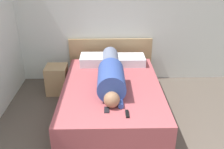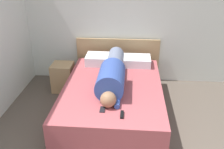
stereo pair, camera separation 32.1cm
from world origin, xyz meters
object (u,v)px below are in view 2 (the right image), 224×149
Objects in this scene: person_lying at (112,74)px; cell_phone at (103,109)px; nightstand at (63,77)px; tv_remote at (122,115)px; pillow_near_headboard at (100,59)px; pillow_second at (137,61)px; bed at (113,99)px.

person_lying reaches higher than cell_phone.
nightstand is 1.86m from tv_remote.
tv_remote reaches higher than cell_phone.
cell_phone is at bearing -81.92° from pillow_near_headboard.
cell_phone is at bearing 158.22° from tv_remote.
cell_phone is at bearing -56.95° from nightstand.
pillow_second is 1.58m from tv_remote.
pillow_second is at bearing -0.00° from pillow_near_headboard.
cell_phone is (0.88, -1.36, 0.25)m from nightstand.
nightstand is at bearing 144.39° from bed.
bed is 4.13× the size of nightstand.
bed is 0.91m from pillow_near_headboard.
pillow_near_headboard is at bearing 109.59° from bed.
nightstand is at bearing -174.93° from pillow_second.
cell_phone is (0.21, -1.47, -0.07)m from pillow_near_headboard.
pillow_near_headboard is at bearing 110.05° from person_lying.
bed is 15.94× the size of cell_phone.
pillow_second is at bearing 83.25° from tv_remote.
person_lying is 0.84m from pillow_second.
pillow_second reaches higher than cell_phone.
tv_remote is 1.15× the size of cell_phone.
bed is 1.25× the size of person_lying.
person_lying is 0.74m from cell_phone.
cell_phone is (-0.43, -1.47, -0.07)m from pillow_second.
tv_remote is (0.18, -0.82, -0.15)m from person_lying.
tv_remote is at bearing -96.75° from pillow_second.
pillow_near_headboard is 3.86× the size of cell_phone.
person_lying is 3.46× the size of pillow_second.
nightstand is 0.30× the size of person_lying.
pillow_near_headboard is 3.35× the size of tv_remote.
pillow_near_headboard is 1.49m from cell_phone.
pillow_near_headboard is (-0.27, 0.75, -0.08)m from person_lying.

